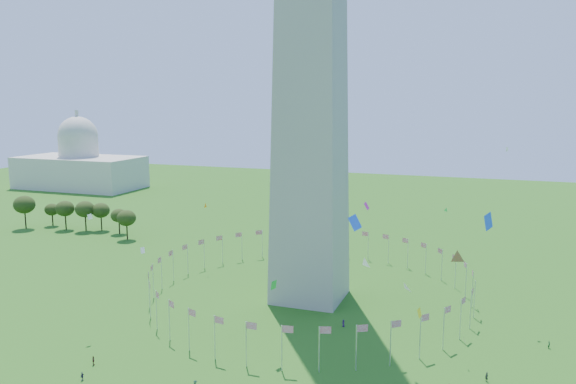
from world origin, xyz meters
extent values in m
cylinder|color=silver|center=(40.00, 50.00, 4.50)|extent=(0.24, 0.24, 9.00)
cylinder|color=silver|center=(39.39, 56.95, 4.50)|extent=(0.24, 0.24, 9.00)
cylinder|color=silver|center=(37.59, 63.68, 4.50)|extent=(0.24, 0.24, 9.00)
cylinder|color=silver|center=(34.64, 70.00, 4.50)|extent=(0.24, 0.24, 9.00)
cylinder|color=silver|center=(30.64, 75.71, 4.50)|extent=(0.24, 0.24, 9.00)
cylinder|color=silver|center=(25.71, 80.64, 4.50)|extent=(0.24, 0.24, 9.00)
cylinder|color=silver|center=(20.00, 84.64, 4.50)|extent=(0.24, 0.24, 9.00)
cylinder|color=silver|center=(13.68, 87.59, 4.50)|extent=(0.24, 0.24, 9.00)
cylinder|color=silver|center=(6.95, 89.39, 4.50)|extent=(0.24, 0.24, 9.00)
cylinder|color=silver|center=(0.00, 90.00, 4.50)|extent=(0.24, 0.24, 9.00)
cylinder|color=silver|center=(-6.95, 89.39, 4.50)|extent=(0.24, 0.24, 9.00)
cylinder|color=silver|center=(-13.68, 87.59, 4.50)|extent=(0.24, 0.24, 9.00)
cylinder|color=silver|center=(-20.00, 84.64, 4.50)|extent=(0.24, 0.24, 9.00)
cylinder|color=silver|center=(-25.71, 80.64, 4.50)|extent=(0.24, 0.24, 9.00)
cylinder|color=silver|center=(-30.64, 75.71, 4.50)|extent=(0.24, 0.24, 9.00)
cylinder|color=silver|center=(-34.64, 70.00, 4.50)|extent=(0.24, 0.24, 9.00)
cylinder|color=silver|center=(-37.59, 63.68, 4.50)|extent=(0.24, 0.24, 9.00)
cylinder|color=silver|center=(-39.39, 56.95, 4.50)|extent=(0.24, 0.24, 9.00)
cylinder|color=silver|center=(-40.00, 50.00, 4.50)|extent=(0.24, 0.24, 9.00)
cylinder|color=silver|center=(-39.39, 43.05, 4.50)|extent=(0.24, 0.24, 9.00)
cylinder|color=silver|center=(-37.59, 36.32, 4.50)|extent=(0.24, 0.24, 9.00)
cylinder|color=silver|center=(-34.64, 30.00, 4.50)|extent=(0.24, 0.24, 9.00)
cylinder|color=silver|center=(-30.64, 24.29, 4.50)|extent=(0.24, 0.24, 9.00)
cylinder|color=silver|center=(-25.71, 19.36, 4.50)|extent=(0.24, 0.24, 9.00)
cylinder|color=silver|center=(-20.00, 15.36, 4.50)|extent=(0.24, 0.24, 9.00)
cylinder|color=silver|center=(-13.68, 12.41, 4.50)|extent=(0.24, 0.24, 9.00)
cylinder|color=silver|center=(-6.95, 10.61, 4.50)|extent=(0.24, 0.24, 9.00)
cylinder|color=silver|center=(0.00, 10.00, 4.50)|extent=(0.24, 0.24, 9.00)
cylinder|color=silver|center=(6.95, 10.61, 4.50)|extent=(0.24, 0.24, 9.00)
cylinder|color=silver|center=(13.68, 12.41, 4.50)|extent=(0.24, 0.24, 9.00)
cylinder|color=silver|center=(20.00, 15.36, 4.50)|extent=(0.24, 0.24, 9.00)
cylinder|color=silver|center=(25.71, 19.36, 4.50)|extent=(0.24, 0.24, 9.00)
cylinder|color=silver|center=(30.64, 24.29, 4.50)|extent=(0.24, 0.24, 9.00)
cylinder|color=silver|center=(34.64, 30.00, 4.50)|extent=(0.24, 0.24, 9.00)
cylinder|color=silver|center=(37.59, 36.32, 4.50)|extent=(0.24, 0.24, 9.00)
cylinder|color=silver|center=(39.39, 43.05, 4.50)|extent=(0.24, 0.24, 9.00)
imported|color=#33194C|center=(12.76, 34.66, 0.81)|extent=(0.92, 0.96, 1.63)
imported|color=#2B184A|center=(-25.77, -4.98, 0.78)|extent=(0.59, 0.92, 1.56)
imported|color=#183D22|center=(55.00, 38.00, 0.76)|extent=(0.53, 0.65, 1.52)
imported|color=black|center=(43.11, 19.29, 0.86)|extent=(0.73, 0.75, 1.73)
imported|color=#55131D|center=(-27.80, 0.61, 0.88)|extent=(1.06, 1.21, 1.75)
plane|color=white|center=(21.33, 15.64, 20.88)|extent=(1.67, 1.94, 2.44)
plane|color=blue|center=(25.62, -12.64, 34.62)|extent=(1.64, 1.79, 2.15)
plane|color=white|center=(-39.40, 16.04, 25.14)|extent=(0.52, 1.39, 1.48)
plane|color=orange|center=(-36.49, 63.13, 19.32)|extent=(0.05, 1.88, 1.88)
plane|color=green|center=(-1.29, 43.86, 9.52)|extent=(1.02, 0.68, 1.22)
plane|color=#CC2699|center=(19.83, 22.71, 30.10)|extent=(1.87, 0.79, 1.70)
plane|color=white|center=(45.15, 55.02, 39.09)|extent=(0.26, 1.25, 1.25)
plane|color=yellow|center=(33.31, -4.74, 20.58)|extent=(0.93, 1.32, 1.45)
plane|color=#CC2699|center=(38.93, 24.31, 5.00)|extent=(0.66, 1.46, 1.49)
plane|color=green|center=(3.30, 16.05, 14.59)|extent=(1.44, 1.73, 1.92)
plane|color=white|center=(-49.69, 49.80, 8.00)|extent=(0.50, 1.90, 1.83)
plane|color=green|center=(32.89, 47.31, 25.60)|extent=(0.96, 0.72, 0.92)
plane|color=white|center=(37.25, 14.80, 23.67)|extent=(2.25, 1.20, 2.05)
plane|color=white|center=(28.31, 19.50, 15.88)|extent=(1.79, 2.71, 2.44)
plane|color=blue|center=(41.64, -13.36, 36.10)|extent=(2.02, 1.21, 2.35)
ellipsoid|color=#324717|center=(-129.21, 87.07, 6.42)|extent=(8.22, 8.22, 12.85)
ellipsoid|color=#324717|center=(-122.85, 94.67, 4.45)|extent=(5.69, 5.69, 8.89)
ellipsoid|color=#324717|center=(-113.10, 91.07, 5.59)|extent=(7.15, 7.15, 11.17)
ellipsoid|color=#324717|center=(-104.02, 91.62, 5.76)|extent=(7.38, 7.38, 11.52)
ellipsoid|color=#324717|center=(-98.88, 94.41, 5.32)|extent=(6.81, 6.81, 10.65)
ellipsoid|color=#324717|center=(-89.01, 92.21, 4.70)|extent=(6.02, 6.02, 9.41)
ellipsoid|color=#324717|center=(-80.81, 85.62, 5.33)|extent=(6.83, 6.83, 10.66)
camera|label=1|loc=(41.20, -81.46, 50.07)|focal=35.00mm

